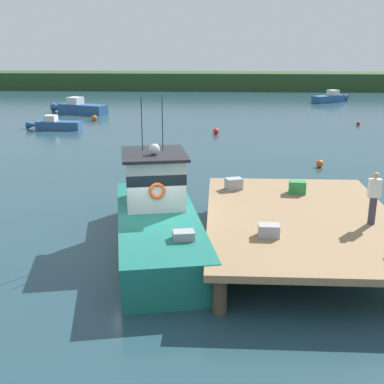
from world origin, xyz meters
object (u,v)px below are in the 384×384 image
(crate_stack_near_edge, at_px, (234,184))
(mooring_buoy_inshore, at_px, (216,131))
(crate_single_far, at_px, (269,230))
(crate_stack_mid_dock, at_px, (297,187))
(deckhand_by_the_boat, at_px, (374,197))
(moored_boat_mid_harbor, at_px, (55,124))
(mooring_buoy_spare_mooring, at_px, (94,118))
(mooring_buoy_channel_marker, at_px, (358,123))
(main_fishing_boat, at_px, (157,215))
(moored_boat_outer_mooring, at_px, (330,98))
(mooring_buoy_outer, at_px, (320,164))
(moored_boat_off_the_point, at_px, (79,108))

(crate_stack_near_edge, distance_m, mooring_buoy_inshore, 18.83)
(crate_single_far, height_order, mooring_buoy_inshore, crate_single_far)
(crate_stack_mid_dock, xyz_separation_m, deckhand_by_the_boat, (1.78, -3.17, 0.63))
(crate_stack_near_edge, distance_m, moored_boat_mid_harbor, 24.52)
(crate_stack_near_edge, relative_size, mooring_buoy_spare_mooring, 1.19)
(mooring_buoy_channel_marker, bearing_deg, crate_stack_mid_dock, -109.89)
(main_fishing_boat, bearing_deg, crate_single_far, -32.21)
(crate_single_far, bearing_deg, moored_boat_outer_mooring, 75.86)
(deckhand_by_the_boat, xyz_separation_m, mooring_buoy_spare_mooring, (-15.60, 28.63, -1.81))
(main_fishing_boat, relative_size, moored_boat_outer_mooring, 2.05)
(moored_boat_mid_harbor, height_order, mooring_buoy_spare_mooring, moored_boat_mid_harbor)
(crate_stack_near_edge, height_order, crate_stack_mid_dock, crate_stack_mid_dock)
(crate_single_far, bearing_deg, mooring_buoy_outer, 73.02)
(moored_boat_mid_harbor, distance_m, mooring_buoy_channel_marker, 24.78)
(moored_boat_outer_mooring, xyz_separation_m, mooring_buoy_outer, (-7.49, -32.59, -0.27))
(deckhand_by_the_boat, relative_size, mooring_buoy_channel_marker, 5.02)
(crate_single_far, bearing_deg, mooring_buoy_spare_mooring, 112.52)
(crate_stack_near_edge, relative_size, moored_boat_off_the_point, 0.10)
(crate_single_far, xyz_separation_m, moored_boat_off_the_point, (-15.03, 34.71, -0.85))
(moored_boat_off_the_point, height_order, moored_boat_mid_harbor, moored_boat_off_the_point)
(crate_stack_near_edge, xyz_separation_m, deckhand_by_the_boat, (4.09, -3.60, 0.65))
(crate_single_far, bearing_deg, mooring_buoy_inshore, 93.95)
(mooring_buoy_channel_marker, distance_m, mooring_buoy_spare_mooring, 22.58)
(main_fishing_boat, height_order, mooring_buoy_spare_mooring, main_fishing_boat)
(mooring_buoy_channel_marker, relative_size, mooring_buoy_spare_mooring, 0.65)
(main_fishing_boat, distance_m, mooring_buoy_spare_mooring, 29.02)
(moored_boat_mid_harbor, relative_size, mooring_buoy_channel_marker, 13.49)
(crate_stack_near_edge, height_order, mooring_buoy_inshore, crate_stack_near_edge)
(crate_stack_mid_dock, relative_size, moored_boat_off_the_point, 0.10)
(crate_stack_mid_dock, distance_m, deckhand_by_the_boat, 3.68)
(mooring_buoy_spare_mooring, xyz_separation_m, mooring_buoy_outer, (16.48, -16.36, -0.05))
(mooring_buoy_spare_mooring, bearing_deg, mooring_buoy_outer, -44.79)
(deckhand_by_the_boat, relative_size, moored_boat_off_the_point, 0.27)
(main_fishing_boat, xyz_separation_m, mooring_buoy_spare_mooring, (-8.87, 27.62, -0.76))
(moored_boat_off_the_point, bearing_deg, crate_stack_mid_dock, -61.48)
(crate_stack_near_edge, bearing_deg, moored_boat_off_the_point, 115.35)
(mooring_buoy_inshore, relative_size, mooring_buoy_outer, 1.12)
(moored_boat_off_the_point, distance_m, mooring_buoy_outer, 28.60)
(moored_boat_mid_harbor, bearing_deg, moored_boat_off_the_point, 93.85)
(crate_stack_near_edge, relative_size, crate_stack_mid_dock, 1.00)
(crate_stack_near_edge, distance_m, mooring_buoy_outer, 10.07)
(crate_stack_mid_dock, distance_m, mooring_buoy_spare_mooring, 29.00)
(moored_boat_mid_harbor, distance_m, mooring_buoy_inshore, 12.87)
(crate_stack_mid_dock, xyz_separation_m, mooring_buoy_outer, (2.66, 9.10, -1.23))
(mooring_buoy_spare_mooring, relative_size, mooring_buoy_outer, 1.25)
(crate_stack_mid_dock, height_order, mooring_buoy_inshore, crate_stack_mid_dock)
(moored_boat_outer_mooring, bearing_deg, crate_single_far, -104.14)
(main_fishing_boat, distance_m, moored_boat_off_the_point, 34.49)
(mooring_buoy_channel_marker, bearing_deg, moored_boat_mid_harbor, -172.50)
(mooring_buoy_channel_marker, bearing_deg, mooring_buoy_inshore, -157.55)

